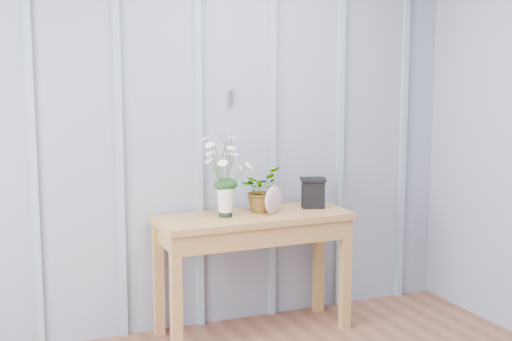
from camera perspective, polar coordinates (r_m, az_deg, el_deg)
name	(u,v)px	position (r m, az deg, el deg)	size (l,w,h in m)	color
sideboard	(253,232)	(4.84, -0.23, -4.53)	(1.20, 0.45, 0.75)	#A2733B
daisy_vase	(225,165)	(4.69, -2.25, 0.43)	(0.36, 0.27, 0.51)	black
spider_plant	(260,189)	(4.88, 0.31, -1.38)	(0.25, 0.22, 0.28)	#143917
felt_disc_vessel	(273,200)	(4.80, 1.27, -2.16)	(0.17, 0.05, 0.17)	#9B5677
carved_box	(313,193)	(5.00, 4.17, -1.61)	(0.19, 0.17, 0.19)	black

